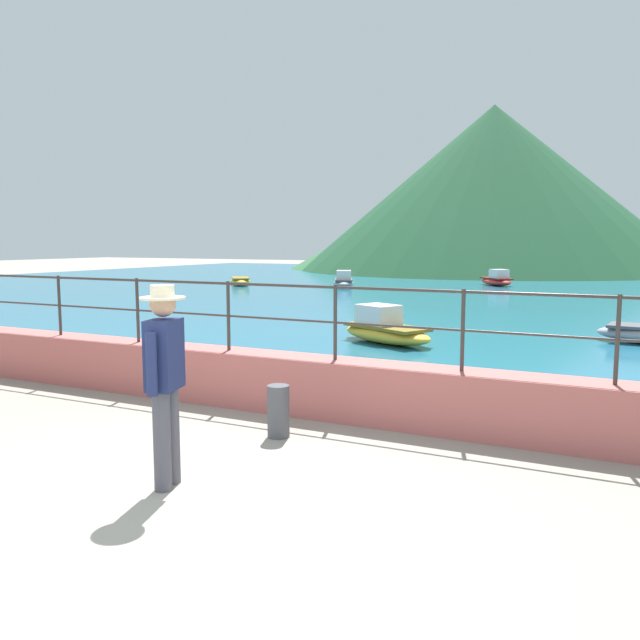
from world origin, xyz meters
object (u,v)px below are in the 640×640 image
object	(u,v)px
boat_4	(497,280)
boat_6	(344,281)
boat_3	(240,281)
boat_0	(385,330)
bollard	(278,411)
person_walking	(165,376)

from	to	relation	value
boat_4	boat_6	size ratio (longest dim) A/B	0.96
boat_3	boat_4	xyz separation A→B (m)	(10.88, 4.99, 0.07)
boat_0	boat_4	size ratio (longest dim) A/B	1.04
boat_4	boat_6	xyz separation A→B (m)	(-5.93, -4.15, 0.00)
bollard	boat_4	world-z (taller)	boat_4
boat_3	boat_0	bearing A→B (deg)	-47.23
bollard	boat_6	distance (m)	22.25
bollard	boat_6	world-z (taller)	boat_6
boat_4	boat_6	world-z (taller)	same
bollard	boat_4	size ratio (longest dim) A/B	0.24
person_walking	boat_4	size ratio (longest dim) A/B	0.74
person_walking	boat_4	distance (m)	26.47
boat_4	boat_3	bearing A→B (deg)	-155.37
boat_0	boat_3	size ratio (longest dim) A/B	1.03
bollard	boat_0	xyz separation A→B (m)	(-1.19, 6.33, 0.04)
boat_0	boat_6	distance (m)	16.00
boat_0	boat_6	size ratio (longest dim) A/B	1.00
boat_0	boat_4	distance (m)	18.40
person_walking	bollard	world-z (taller)	person_walking
boat_3	boat_6	xyz separation A→B (m)	(4.96, 0.84, 0.07)
person_walking	boat_6	size ratio (longest dim) A/B	0.71
person_walking	bollard	xyz separation A→B (m)	(0.14, 1.67, -0.69)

